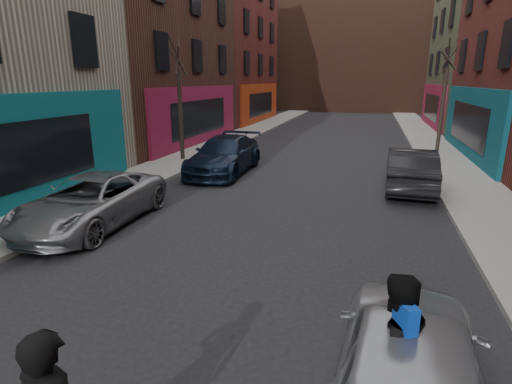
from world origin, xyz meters
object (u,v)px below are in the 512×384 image
Objects in this scene: tree_right_far at (445,87)px; pedestrian at (392,350)px; parked_left_far at (92,201)px; parked_right_far at (409,369)px; parked_left_end at (225,155)px; tree_left_far at (179,91)px; parked_right_end at (410,169)px.

pedestrian is at bearing -99.31° from tree_right_far.
parked_left_far is (-10.80, -14.85, -2.85)m from tree_right_far.
tree_right_far reaches higher than parked_right_far.
pedestrian is (6.35, -11.76, 0.18)m from parked_left_end.
parked_left_far is 1.16× the size of parked_right_far.
tree_left_far is 0.96× the size of tree_right_far.
parked_left_end is at bearing -87.80° from pedestrian.
parked_right_far is (7.80, -4.65, 0.04)m from parked_left_far.
parked_left_far is at bearing 38.07° from parked_right_end.
parked_left_end reaches higher than parked_right_far.
pedestrian is (7.60, -4.67, 0.26)m from parked_left_far.
parked_right_end is (10.29, -2.52, -2.62)m from tree_left_far.
tree_left_far is at bearing -81.93° from pedestrian.
parked_right_end is (8.69, 6.33, 0.08)m from parked_left_far.
tree_left_far is at bearing 99.18° from parked_left_far.
parked_right_end is (-2.11, -8.52, -2.77)m from tree_right_far.
pedestrian reaches higher than parked_left_end.
tree_left_far is 16.67m from parked_right_far.
tree_left_far is 16.54m from pedestrian.
pedestrian is (-3.20, -19.52, -2.58)m from tree_right_far.
parked_left_end reaches higher than parked_right_end.
parked_left_far is at bearing -57.75° from pedestrian.
parked_left_end is (1.25, 7.08, 0.09)m from parked_left_far.
pedestrian reaches higher than parked_right_far.
tree_left_far reaches higher than parked_left_end.
parked_left_end is 1.25× the size of parked_right_far.
parked_right_end is at bearing -121.79° from pedestrian.
parked_right_end is 11.06m from pedestrian.
parked_right_end is at bearing -6.30° from parked_left_end.
parked_left_far is 0.93× the size of parked_left_end.
tree_right_far is at bearing -94.09° from parked_right_far.
tree_right_far reaches higher than parked_right_end.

